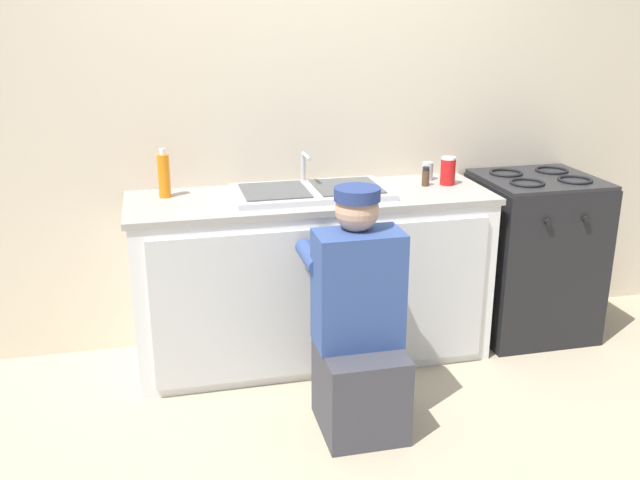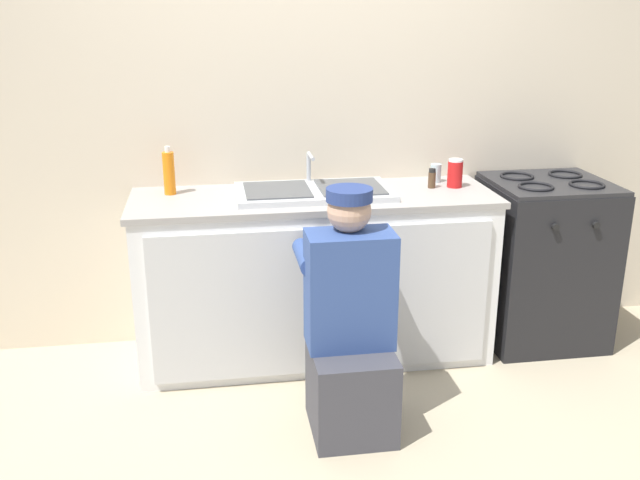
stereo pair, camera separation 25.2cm
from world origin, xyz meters
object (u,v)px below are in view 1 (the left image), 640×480
(sink_double_basin, at_px, (311,191))
(spice_bottle_pepper, at_px, (426,177))
(plumber_person, at_px, (359,332))
(soap_bottle_orange, at_px, (164,175))
(soda_cup_red, at_px, (448,171))
(stove_range, at_px, (532,255))
(water_glass, at_px, (428,171))

(sink_double_basin, height_order, spice_bottle_pepper, sink_double_basin)
(plumber_person, distance_m, soap_bottle_orange, 1.29)
(soda_cup_red, distance_m, spice_bottle_pepper, 0.13)
(stove_range, bearing_deg, soap_bottle_orange, 176.34)
(soap_bottle_orange, height_order, water_glass, soap_bottle_orange)
(stove_range, height_order, water_glass, water_glass)
(sink_double_basin, xyz_separation_m, stove_range, (1.30, -0.00, -0.46))
(spice_bottle_pepper, bearing_deg, water_glass, 64.02)
(soda_cup_red, xyz_separation_m, soap_bottle_orange, (-1.50, 0.09, 0.04))
(plumber_person, xyz_separation_m, water_glass, (0.65, 0.90, 0.49))
(stove_range, relative_size, plumber_person, 0.85)
(sink_double_basin, xyz_separation_m, plumber_person, (0.05, -0.73, -0.46))
(sink_double_basin, distance_m, spice_bottle_pepper, 0.65)
(water_glass, bearing_deg, sink_double_basin, -166.56)
(water_glass, bearing_deg, spice_bottle_pepper, -115.98)
(sink_double_basin, relative_size, stove_range, 0.85)
(soda_cup_red, height_order, water_glass, soda_cup_red)
(plumber_person, bearing_deg, soda_cup_red, 47.05)
(sink_double_basin, relative_size, spice_bottle_pepper, 7.62)
(plumber_person, xyz_separation_m, spice_bottle_pepper, (0.59, 0.77, 0.49))
(sink_double_basin, relative_size, plumber_person, 0.72)
(stove_range, bearing_deg, soda_cup_red, 175.25)
(stove_range, distance_m, plumber_person, 1.45)
(soap_bottle_orange, xyz_separation_m, water_glass, (1.44, 0.04, -0.06))
(soda_cup_red, distance_m, water_glass, 0.14)
(sink_double_basin, height_order, water_glass, sink_double_basin)
(spice_bottle_pepper, bearing_deg, sink_double_basin, -176.18)
(soap_bottle_orange, relative_size, water_glass, 2.50)
(sink_double_basin, relative_size, soap_bottle_orange, 3.20)
(spice_bottle_pepper, bearing_deg, stove_range, -3.92)
(stove_range, xyz_separation_m, soap_bottle_orange, (-2.04, 0.13, 0.55))
(soda_cup_red, bearing_deg, soap_bottle_orange, 176.73)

